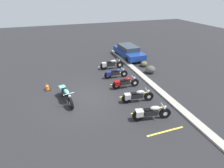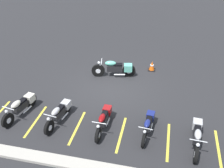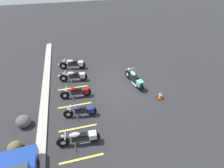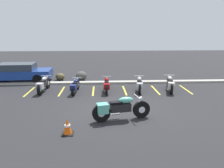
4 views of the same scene
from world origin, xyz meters
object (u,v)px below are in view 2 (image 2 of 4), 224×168
(parked_bike_3, at_px, (59,113))
(parked_bike_0, at_px, (197,135))
(parked_bike_1, at_px, (148,125))
(parked_bike_2, at_px, (104,119))
(motorcycle_teal_featured, at_px, (116,68))
(traffic_cone, at_px, (152,66))
(parked_bike_4, at_px, (21,106))

(parked_bike_3, bearing_deg, parked_bike_0, 96.82)
(parked_bike_3, bearing_deg, parked_bike_1, 100.01)
(parked_bike_0, bearing_deg, parked_bike_2, -89.04)
(parked_bike_0, bearing_deg, motorcycle_teal_featured, -133.43)
(parked_bike_0, distance_m, parked_bike_1, 1.90)
(parked_bike_2, height_order, traffic_cone, parked_bike_2)
(parked_bike_2, height_order, parked_bike_3, parked_bike_3)
(parked_bike_0, xyz_separation_m, parked_bike_3, (5.62, -0.16, -0.02))
(parked_bike_1, distance_m, parked_bike_3, 3.74)
(parked_bike_3, bearing_deg, parked_bike_2, 98.78)
(parked_bike_3, height_order, traffic_cone, parked_bike_3)
(motorcycle_teal_featured, height_order, parked_bike_0, motorcycle_teal_featured)
(parked_bike_4, xyz_separation_m, traffic_cone, (-5.25, -5.26, -0.18))
(motorcycle_teal_featured, height_order, parked_bike_4, motorcycle_teal_featured)
(parked_bike_1, bearing_deg, traffic_cone, -171.55)
(motorcycle_teal_featured, relative_size, parked_bike_0, 1.10)
(parked_bike_4, bearing_deg, traffic_cone, 145.93)
(parked_bike_0, height_order, traffic_cone, parked_bike_0)
(parked_bike_0, bearing_deg, parked_bike_3, -88.02)
(parked_bike_0, bearing_deg, parked_bike_4, -88.10)
(parked_bike_1, xyz_separation_m, traffic_cone, (0.30, -5.22, -0.14))
(parked_bike_0, height_order, parked_bike_2, parked_bike_0)
(parked_bike_3, height_order, parked_bike_4, parked_bike_4)
(parked_bike_3, distance_m, parked_bike_4, 1.81)
(parked_bike_0, bearing_deg, parked_bike_1, -94.32)
(motorcycle_teal_featured, xyz_separation_m, parked_bike_4, (3.38, 4.13, -0.05))
(traffic_cone, bearing_deg, parked_bike_2, 74.14)
(parked_bike_3, bearing_deg, parked_bike_4, -83.50)
(motorcycle_teal_featured, bearing_deg, parked_bike_3, 58.03)
(traffic_cone, bearing_deg, motorcycle_teal_featured, 31.22)
(motorcycle_teal_featured, bearing_deg, parked_bike_1, 106.54)
(parked_bike_0, height_order, parked_bike_1, parked_bike_0)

